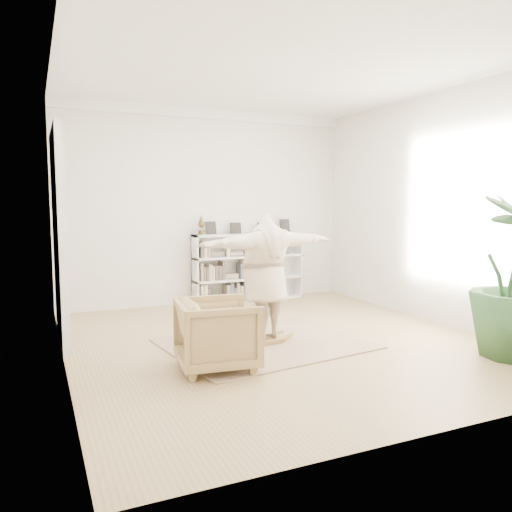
{
  "coord_description": "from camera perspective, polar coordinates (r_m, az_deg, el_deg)",
  "views": [
    {
      "loc": [
        -3.02,
        -5.95,
        1.87
      ],
      "look_at": [
        -0.18,
        0.4,
        1.14
      ],
      "focal_mm": 35.0,
      "sensor_mm": 36.0,
      "label": 1
    }
  ],
  "objects": [
    {
      "name": "armchair",
      "position": [
        5.72,
        -4.42,
        -8.88
      ],
      "size": [
        0.98,
        0.96,
        0.8
      ],
      "primitive_type": "imported",
      "rotation": [
        0.0,
        0.0,
        1.45
      ],
      "color": "tan",
      "rests_on": "floor"
    },
    {
      "name": "doors",
      "position": [
        7.28,
        -21.58,
        1.89
      ],
      "size": [
        0.09,
        1.78,
        2.92
      ],
      "color": "white",
      "rests_on": "floor"
    },
    {
      "name": "rocker_board",
      "position": [
        6.74,
        1.04,
        -9.5
      ],
      "size": [
        0.54,
        0.37,
        0.11
      ],
      "rotation": [
        0.0,
        0.0,
        0.14
      ],
      "color": "brown",
      "rests_on": "rug"
    },
    {
      "name": "bookshelf",
      "position": [
        9.62,
        -0.88,
        -1.36
      ],
      "size": [
        2.2,
        0.35,
        1.64
      ],
      "color": "silver",
      "rests_on": "floor"
    },
    {
      "name": "floor",
      "position": [
        6.93,
        2.71,
        -9.64
      ],
      "size": [
        6.0,
        6.0,
        0.0
      ],
      "primitive_type": "plane",
      "color": "#98774E",
      "rests_on": "ground"
    },
    {
      "name": "person",
      "position": [
        6.56,
        1.05,
        -2.03
      ],
      "size": [
        2.09,
        0.83,
        1.65
      ],
      "primitive_type": "imported",
      "rotation": [
        0.0,
        0.0,
        3.28
      ],
      "color": "beige",
      "rests_on": "rocker_board"
    },
    {
      "name": "rug",
      "position": [
        6.75,
        1.04,
        -9.98
      ],
      "size": [
        2.75,
        2.33,
        0.02
      ],
      "primitive_type": "cube",
      "rotation": [
        0.0,
        0.0,
        0.14
      ],
      "color": "tan",
      "rests_on": "floor"
    },
    {
      "name": "room_shell",
      "position": [
        9.54,
        -5.49,
        15.89
      ],
      "size": [
        6.0,
        6.0,
        6.0
      ],
      "color": "silver",
      "rests_on": "floor"
    }
  ]
}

